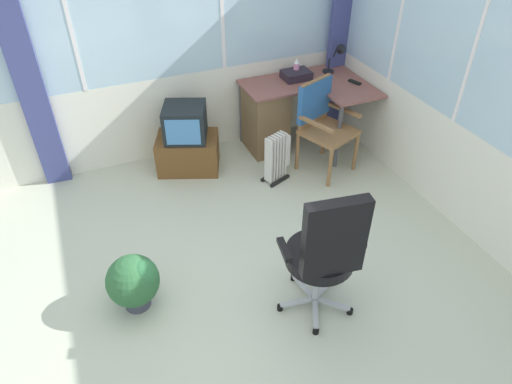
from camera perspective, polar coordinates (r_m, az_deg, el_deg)
The scene contains 15 objects.
ground at distance 3.70m, azimuth -1.36°, elevation -14.21°, with size 5.33×5.71×0.06m, color beige.
north_window_panel at distance 4.87m, azimuth -12.61°, elevation 17.31°, with size 4.33×0.07×2.51m.
east_window_panel at distance 4.03m, azimuth 29.14°, elevation 9.03°, with size 0.07×4.71×2.51m.
curtain_north_left at distance 4.76m, azimuth -26.69°, elevation 13.16°, with size 0.25×0.07×2.41m, color #414884.
curtain_corner at distance 5.51m, azimuth 10.41°, elevation 19.43°, with size 0.25×0.07×2.41m, color #414884.
desk at distance 5.22m, azimuth 1.93°, elevation 9.53°, with size 1.31×0.98×0.77m.
desk_lamp at distance 5.38m, azimuth 10.16°, elevation 16.39°, with size 0.24×0.21×0.33m.
tv_remote at distance 5.24m, azimuth 12.14°, elevation 13.18°, with size 0.04×0.15×0.02m, color black.
spray_bottle at distance 5.25m, azimuth 5.03°, elevation 15.07°, with size 0.06×0.06×0.22m.
paper_tray at distance 5.23m, azimuth 5.01°, elevation 14.28°, with size 0.30×0.23×0.09m, color #271E2A.
wooden_armchair at distance 4.85m, azimuth 7.96°, elevation 9.44°, with size 0.62×0.63×0.97m.
office_chair at distance 3.18m, azimuth 8.68°, elevation -7.17°, with size 0.62×0.57×1.15m.
tv_on_stand at distance 4.94m, azimuth -8.54°, elevation 6.14°, with size 0.76×0.65×0.74m.
space_heater at distance 4.75m, azimuth 2.70°, elevation 4.36°, with size 0.33×0.26×0.53m.
potted_plant at distance 3.59m, azimuth -14.85°, elevation -10.62°, with size 0.40×0.40×0.47m.
Camera 1 is at (-0.81, -2.13, 2.88)m, focal length 32.24 mm.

